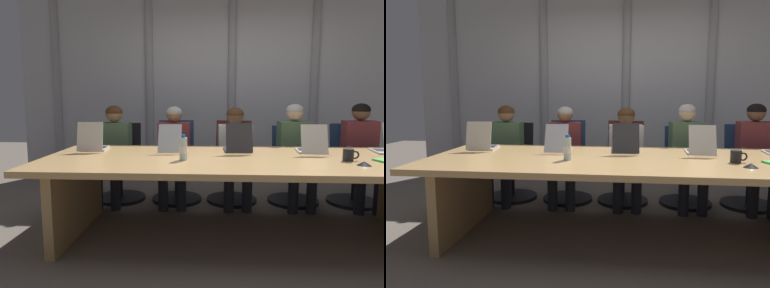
% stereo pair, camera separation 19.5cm
% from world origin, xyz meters
% --- Properties ---
extents(ground_plane, '(12.37, 12.37, 0.00)m').
position_xyz_m(ground_plane, '(0.00, 0.00, 0.00)').
color(ground_plane, '#6B6056').
extents(conference_table, '(3.52, 1.40, 0.73)m').
position_xyz_m(conference_table, '(0.00, 0.00, 0.58)').
color(conference_table, tan).
rests_on(conference_table, ground_plane).
extents(curtain_backdrop, '(6.18, 0.17, 2.81)m').
position_xyz_m(curtain_backdrop, '(-0.00, 2.12, 1.40)').
color(curtain_backdrop, '#B2B2B7').
rests_on(curtain_backdrop, ground_plane).
extents(laptop_left_end, '(0.28, 0.40, 0.29)m').
position_xyz_m(laptop_left_end, '(-1.45, 0.32, 0.79)').
color(laptop_left_end, beige).
rests_on(laptop_left_end, conference_table).
extents(laptop_left_mid, '(0.23, 0.46, 0.27)m').
position_xyz_m(laptop_left_mid, '(-0.67, 0.32, 0.78)').
color(laptop_left_mid, '#A8ADB7').
rests_on(laptop_left_mid, conference_table).
extents(laptop_center, '(0.26, 0.41, 0.29)m').
position_xyz_m(laptop_center, '(-0.02, 0.31, 0.79)').
color(laptop_center, '#2D2D33').
rests_on(laptop_center, conference_table).
extents(laptop_right_mid, '(0.26, 0.44, 0.28)m').
position_xyz_m(laptop_right_mid, '(0.67, 0.28, 0.79)').
color(laptop_right_mid, beige).
rests_on(laptop_right_mid, conference_table).
extents(office_chair_left_end, '(0.60, 0.60, 0.93)m').
position_xyz_m(office_chair_left_end, '(-1.39, 1.12, 0.35)').
color(office_chair_left_end, black).
rests_on(office_chair_left_end, ground_plane).
extents(office_chair_left_mid, '(0.60, 0.60, 0.97)m').
position_xyz_m(office_chair_left_mid, '(-0.70, 1.13, 0.36)').
color(office_chair_left_mid, navy).
rests_on(office_chair_left_mid, ground_plane).
extents(office_chair_center, '(0.60, 0.60, 0.97)m').
position_xyz_m(office_chair_center, '(-0.02, 1.13, 0.36)').
color(office_chair_center, '#511E19').
rests_on(office_chair_center, ground_plane).
extents(office_chair_right_mid, '(0.60, 0.60, 0.91)m').
position_xyz_m(office_chair_right_mid, '(0.70, 1.12, 0.34)').
color(office_chair_right_mid, navy).
rests_on(office_chair_right_mid, ground_plane).
extents(office_chair_right_end, '(0.60, 0.60, 0.94)m').
position_xyz_m(office_chair_right_end, '(1.41, 1.13, 0.35)').
color(office_chair_right_end, navy).
rests_on(office_chair_right_end, ground_plane).
extents(person_left_end, '(0.38, 0.55, 1.15)m').
position_xyz_m(person_left_end, '(-1.44, 0.97, 0.66)').
color(person_left_end, '#4C6B4C').
rests_on(person_left_end, ground_plane).
extents(person_left_mid, '(0.40, 0.55, 1.15)m').
position_xyz_m(person_left_mid, '(-0.71, 0.96, 0.65)').
color(person_left_mid, brown).
rests_on(person_left_mid, ground_plane).
extents(person_center, '(0.42, 0.56, 1.14)m').
position_xyz_m(person_center, '(0.00, 0.97, 0.65)').
color(person_center, silver).
rests_on(person_center, ground_plane).
extents(person_right_mid, '(0.40, 0.56, 1.18)m').
position_xyz_m(person_right_mid, '(0.69, 0.97, 0.67)').
color(person_right_mid, '#4C6B4C').
rests_on(person_right_mid, ground_plane).
extents(person_right_end, '(0.38, 0.55, 1.19)m').
position_xyz_m(person_right_end, '(1.43, 0.97, 0.67)').
color(person_right_end, brown).
rests_on(person_right_end, ground_plane).
extents(water_bottle_primary, '(0.07, 0.07, 0.22)m').
position_xyz_m(water_bottle_primary, '(-0.51, -0.16, 0.83)').
color(water_bottle_primary, silver).
rests_on(water_bottle_primary, conference_table).
extents(coffee_mug_far, '(0.13, 0.09, 0.10)m').
position_xyz_m(coffee_mug_far, '(0.88, -0.12, 0.78)').
color(coffee_mug_far, black).
rests_on(coffee_mug_far, conference_table).
extents(conference_mic_left_side, '(0.11, 0.11, 0.03)m').
position_xyz_m(conference_mic_left_side, '(0.92, -0.32, 0.75)').
color(conference_mic_left_side, black).
rests_on(conference_mic_left_side, conference_table).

